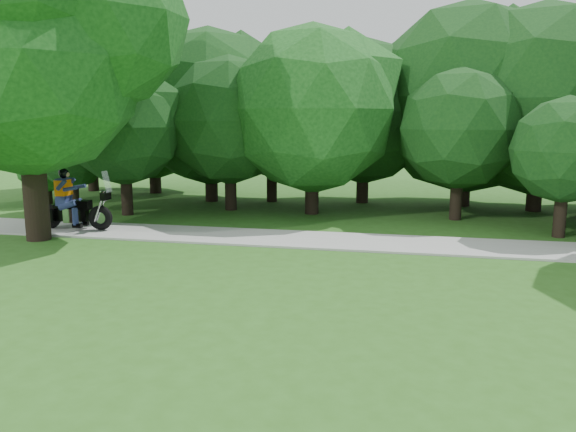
# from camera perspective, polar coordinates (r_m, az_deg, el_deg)

# --- Properties ---
(ground) EXTENTS (100.00, 100.00, 0.00)m
(ground) POSITION_cam_1_polar(r_m,az_deg,el_deg) (8.24, 12.28, -15.23)
(ground) COLOR #2C5A19
(ground) RESTS_ON ground
(walkway) EXTENTS (60.00, 2.20, 0.06)m
(walkway) POSITION_cam_1_polar(r_m,az_deg,el_deg) (15.85, 12.32, -2.83)
(walkway) COLOR #999994
(walkway) RESTS_ON ground
(tree_line) EXTENTS (38.48, 11.95, 7.91)m
(tree_line) POSITION_cam_1_polar(r_m,az_deg,el_deg) (22.22, 13.70, 10.34)
(tree_line) COLOR black
(tree_line) RESTS_ON ground
(big_tree_west) EXTENTS (8.64, 6.56, 9.96)m
(big_tree_west) POSITION_cam_1_polar(r_m,az_deg,el_deg) (17.85, -24.73, 16.43)
(big_tree_west) COLOR black
(big_tree_west) RESTS_ON ground
(touring_motorcycle) EXTENTS (2.48, 0.75, 1.89)m
(touring_motorcycle) POSITION_cam_1_polar(r_m,az_deg,el_deg) (18.59, -21.29, 0.84)
(touring_motorcycle) COLOR black
(touring_motorcycle) RESTS_ON walkway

